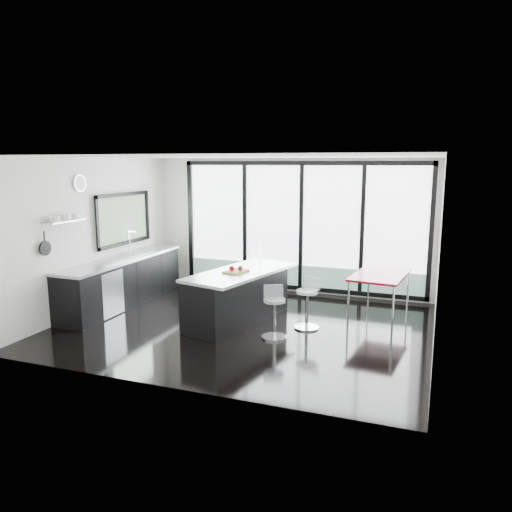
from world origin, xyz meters
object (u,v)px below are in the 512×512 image
at_px(bar_stool_near, 274,318).
at_px(red_table, 380,295).
at_px(island, 238,295).
at_px(bar_stool_far, 307,309).

height_order(bar_stool_near, red_table, red_table).
xyz_separation_m(island, bar_stool_near, (0.86, -0.58, -0.14)).
height_order(island, red_table, island).
distance_m(bar_stool_near, bar_stool_far, 0.72).
bearing_deg(bar_stool_near, island, 121.19).
distance_m(island, bar_stool_near, 1.05).
bearing_deg(bar_stool_far, island, -164.71).
bearing_deg(bar_stool_far, bar_stool_near, -106.60).
distance_m(bar_stool_near, red_table, 2.21).
relative_size(bar_stool_near, red_table, 0.43).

